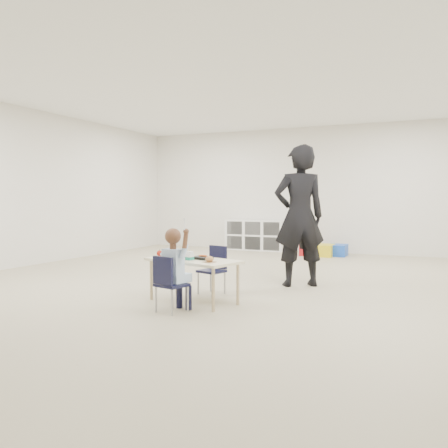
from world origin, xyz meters
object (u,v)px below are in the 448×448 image
at_px(chair_near, 172,284).
at_px(cubby_shelf, 256,235).
at_px(table, 193,280).
at_px(child, 172,268).
at_px(adult, 299,216).

xyz_separation_m(chair_near, cubby_shelf, (-1.31, 6.04, 0.05)).
relative_size(table, child, 1.26).
bearing_deg(child, chair_near, 0.00).
relative_size(cubby_shelf, adult, 0.73).
bearing_deg(table, cubby_shelf, 118.36).
height_order(table, chair_near, chair_near).
bearing_deg(cubby_shelf, chair_near, -77.80).
height_order(child, adult, adult).
relative_size(chair_near, child, 0.63).
bearing_deg(cubby_shelf, adult, -62.17).
bearing_deg(adult, cubby_shelf, -94.69).
distance_m(table, child, 0.56).
relative_size(table, adult, 0.62).
height_order(child, cubby_shelf, child).
distance_m(chair_near, adult, 2.27).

